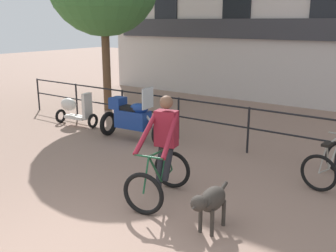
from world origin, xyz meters
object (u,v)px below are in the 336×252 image
object	(u,v)px
parked_bicycle_near_lamp	(331,164)
parked_motorcycle	(132,118)
dog	(210,201)
cyclist_with_bike	(162,154)
parked_scooter	(75,109)

from	to	relation	value
parked_bicycle_near_lamp	parked_motorcycle	bearing A→B (deg)	9.28
dog	parked_bicycle_near_lamp	size ratio (longest dim) A/B	0.82
dog	cyclist_with_bike	bearing A→B (deg)	155.81
dog	parked_motorcycle	bearing A→B (deg)	142.89
parked_scooter	dog	bearing A→B (deg)	-121.72
dog	parked_scooter	xyz separation A→B (m)	(-6.04, 2.83, -0.00)
parked_motorcycle	parked_scooter	xyz separation A→B (m)	(-2.26, 0.12, -0.10)
cyclist_with_bike	parked_motorcycle	xyz separation A→B (m)	(-2.57, 2.20, -0.20)
cyclist_with_bike	dog	bearing A→B (deg)	-34.98
cyclist_with_bike	dog	world-z (taller)	cyclist_with_bike
cyclist_with_bike	parked_scooter	xyz separation A→B (m)	(-4.83, 2.32, -0.30)
parked_motorcycle	parked_scooter	distance (m)	2.26
cyclist_with_bike	parked_bicycle_near_lamp	xyz separation A→B (m)	(2.11, 2.29, -0.41)
parked_motorcycle	parked_bicycle_near_lamp	xyz separation A→B (m)	(4.68, 0.09, -0.20)
cyclist_with_bike	parked_motorcycle	world-z (taller)	cyclist_with_bike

